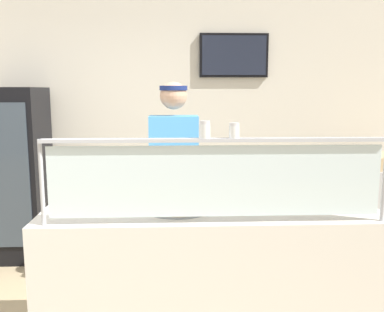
% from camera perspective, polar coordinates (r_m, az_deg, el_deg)
% --- Properties ---
extents(ground_plane, '(12.00, 12.00, 0.00)m').
position_cam_1_polar(ground_plane, '(3.65, 1.57, -18.74)').
color(ground_plane, tan).
rests_on(ground_plane, ground).
extents(shop_rear_unit, '(6.53, 0.13, 2.70)m').
position_cam_1_polar(shop_rear_unit, '(4.68, 0.46, 4.82)').
color(shop_rear_unit, silver).
rests_on(shop_rear_unit, ground).
extents(serving_counter, '(2.13, 0.68, 0.95)m').
position_cam_1_polar(serving_counter, '(2.85, 2.58, -16.44)').
color(serving_counter, silver).
rests_on(serving_counter, ground).
extents(sneeze_guard, '(1.95, 0.06, 0.49)m').
position_cam_1_polar(sneeze_guard, '(2.34, 3.32, -2.01)').
color(sneeze_guard, '#B2B5BC').
rests_on(sneeze_guard, serving_counter).
extents(pizza_tray, '(0.43, 0.43, 0.04)m').
position_cam_1_polar(pizza_tray, '(2.67, -1.97, -6.93)').
color(pizza_tray, '#9EA0A8').
rests_on(pizza_tray, serving_counter).
extents(pizza_server, '(0.13, 0.29, 0.01)m').
position_cam_1_polar(pizza_server, '(2.64, -2.50, -6.59)').
color(pizza_server, '#ADAFB7').
rests_on(pizza_server, pizza_tray).
extents(parmesan_shaker, '(0.06, 0.06, 0.10)m').
position_cam_1_polar(parmesan_shaker, '(2.30, 1.77, 3.47)').
color(parmesan_shaker, white).
rests_on(parmesan_shaker, sneeze_guard).
extents(pepper_flake_shaker, '(0.06, 0.06, 0.09)m').
position_cam_1_polar(pepper_flake_shaker, '(2.32, 5.77, 3.35)').
color(pepper_flake_shaker, white).
rests_on(pepper_flake_shaker, sneeze_guard).
extents(worker_figure, '(0.41, 0.50, 1.76)m').
position_cam_1_polar(worker_figure, '(3.31, -2.39, -3.08)').
color(worker_figure, '#23232D').
rests_on(worker_figure, ground).
extents(drink_fridge, '(0.61, 0.63, 1.72)m').
position_cam_1_polar(drink_fridge, '(4.59, -23.06, -2.22)').
color(drink_fridge, black).
rests_on(drink_fridge, ground).
extents(prep_shelf, '(0.70, 0.55, 0.90)m').
position_cam_1_polar(prep_shelf, '(4.83, 23.50, -6.73)').
color(prep_shelf, '#B7BABF').
rests_on(prep_shelf, ground).
extents(pizza_box_stack, '(0.50, 0.50, 0.14)m').
position_cam_1_polar(pizza_box_stack, '(4.72, 23.85, -0.64)').
color(pizza_box_stack, tan).
rests_on(pizza_box_stack, prep_shelf).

